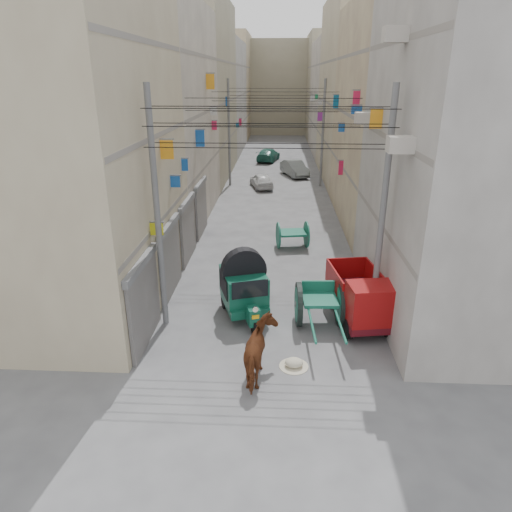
# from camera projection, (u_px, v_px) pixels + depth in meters

# --- Properties ---
(ground) EXTENTS (140.00, 140.00, 0.00)m
(ground) POSITION_uv_depth(u_px,v_px,m) (260.00, 458.00, 10.46)
(ground) COLOR #4D4D50
(ground) RESTS_ON ground
(building_row_left) EXTENTS (8.00, 62.00, 14.00)m
(building_row_left) POSITION_uv_depth(u_px,v_px,m) (186.00, 97.00, 40.15)
(building_row_left) COLOR tan
(building_row_left) RESTS_ON ground
(building_row_right) EXTENTS (8.00, 62.00, 14.00)m
(building_row_right) POSITION_uv_depth(u_px,v_px,m) (369.00, 97.00, 39.40)
(building_row_right) COLOR #ADA8A2
(building_row_right) RESTS_ON ground
(end_cap_building) EXTENTS (22.00, 10.00, 13.00)m
(end_cap_building) POSITION_uv_depth(u_px,v_px,m) (279.00, 88.00, 69.36)
(end_cap_building) COLOR gray
(end_cap_building) RESTS_ON ground
(shutters_left) EXTENTS (0.18, 14.40, 2.88)m
(shutters_left) POSITION_uv_depth(u_px,v_px,m) (180.00, 241.00, 19.73)
(shutters_left) COLOR #515156
(shutters_left) RESTS_ON ground
(signboards) EXTENTS (8.22, 40.52, 5.67)m
(signboards) POSITION_uv_depth(u_px,v_px,m) (274.00, 155.00, 29.31)
(signboards) COLOR #BDBDBD
(signboards) RESTS_ON ground
(ac_units) EXTENTS (0.70, 6.55, 3.35)m
(ac_units) POSITION_uv_depth(u_px,v_px,m) (384.00, 100.00, 14.68)
(ac_units) COLOR #AFA89D
(ac_units) RESTS_ON ground
(utility_poles) EXTENTS (7.40, 22.20, 8.00)m
(utility_poles) POSITION_uv_depth(u_px,v_px,m) (274.00, 158.00, 24.78)
(utility_poles) COLOR slate
(utility_poles) RESTS_ON ground
(overhead_cables) EXTENTS (7.40, 22.52, 1.12)m
(overhead_cables) POSITION_uv_depth(u_px,v_px,m) (274.00, 108.00, 21.35)
(overhead_cables) COLOR black
(overhead_cables) RESTS_ON ground
(auto_rickshaw) EXTENTS (2.13, 2.89, 1.96)m
(auto_rickshaw) POSITION_uv_depth(u_px,v_px,m) (244.00, 286.00, 16.34)
(auto_rickshaw) COLOR black
(auto_rickshaw) RESTS_ON ground
(tonga_cart) EXTENTS (1.70, 3.51, 1.56)m
(tonga_cart) POSITION_uv_depth(u_px,v_px,m) (319.00, 304.00, 15.81)
(tonga_cart) COLOR black
(tonga_cart) RESTS_ON ground
(mini_truck) EXTENTS (2.05, 3.66, 1.95)m
(mini_truck) POSITION_uv_depth(u_px,v_px,m) (362.00, 302.00, 15.64)
(mini_truck) COLOR black
(mini_truck) RESTS_ON ground
(second_cart) EXTENTS (1.71, 1.56, 1.35)m
(second_cart) POSITION_uv_depth(u_px,v_px,m) (292.00, 234.00, 23.03)
(second_cart) COLOR #155C46
(second_cart) RESTS_ON ground
(feed_sack) EXTENTS (0.55, 0.44, 0.28)m
(feed_sack) POSITION_uv_depth(u_px,v_px,m) (294.00, 363.00, 13.70)
(feed_sack) COLOR #BFB59E
(feed_sack) RESTS_ON ground
(horse) EXTENTS (0.98, 2.04, 1.70)m
(horse) POSITION_uv_depth(u_px,v_px,m) (261.00, 352.00, 12.94)
(horse) COLOR #5B1F15
(horse) RESTS_ON ground
(distant_car_white) EXTENTS (2.17, 3.63, 1.16)m
(distant_car_white) POSITION_uv_depth(u_px,v_px,m) (261.00, 180.00, 35.51)
(distant_car_white) COLOR silver
(distant_car_white) RESTS_ON ground
(distant_car_grey) EXTENTS (2.64, 4.23, 1.32)m
(distant_car_grey) POSITION_uv_depth(u_px,v_px,m) (295.00, 168.00, 39.67)
(distant_car_grey) COLOR #585D5C
(distant_car_grey) RESTS_ON ground
(distant_car_green) EXTENTS (2.58, 4.58, 1.25)m
(distant_car_green) POSITION_uv_depth(u_px,v_px,m) (268.00, 155.00, 46.70)
(distant_car_green) COLOR #205F50
(distant_car_green) RESTS_ON ground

